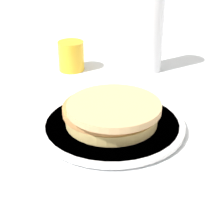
# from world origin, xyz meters

# --- Properties ---
(ground_plane) EXTENTS (4.00, 4.00, 0.00)m
(ground_plane) POSITION_xyz_m (0.00, 0.00, 0.00)
(ground_plane) COLOR white
(plate) EXTENTS (0.25, 0.25, 0.01)m
(plate) POSITION_xyz_m (-0.01, 0.00, 0.01)
(plate) COLOR white
(plate) RESTS_ON ground_plane
(pancake_stack) EXTENTS (0.17, 0.17, 0.04)m
(pancake_stack) POSITION_xyz_m (-0.01, 0.00, 0.03)
(pancake_stack) COLOR #DBBB6D
(pancake_stack) RESTS_ON plate
(juice_glass) EXTENTS (0.06, 0.06, 0.07)m
(juice_glass) POSITION_xyz_m (0.21, -0.20, 0.03)
(juice_glass) COLOR yellow
(juice_glass) RESTS_ON ground_plane
(water_bottle_near) EXTENTS (0.06, 0.06, 0.20)m
(water_bottle_near) POSITION_xyz_m (0.05, -0.28, 0.09)
(water_bottle_near) COLOR white
(water_bottle_near) RESTS_ON ground_plane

